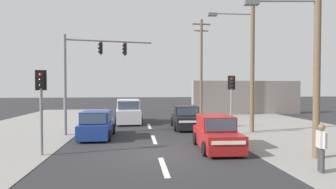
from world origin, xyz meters
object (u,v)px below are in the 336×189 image
Objects in this scene: hatchback_crossing_left at (97,125)px; pedestal_signal_left_kerb at (41,98)px; traffic_signal_mast at (88,66)px; suv_oncoming_near at (128,112)px; sedan_oncoming_mid at (186,118)px; pedestrian_at_kerb at (321,145)px; hatchback_kerbside_parked at (216,134)px; utility_pole_background_right at (201,66)px; pedestal_signal_right_kerb at (231,95)px; utility_pole_foreground_right at (314,41)px; utility_pole_midground_right at (251,45)px.

pedestal_signal_left_kerb is at bearing -114.49° from hatchback_crossing_left.
suv_oncoming_near is (2.26, 5.04, -3.26)m from traffic_signal_mast.
pedestrian_at_kerb reaches higher than sedan_oncoming_mid.
hatchback_crossing_left is (-5.88, 3.47, 0.00)m from hatchback_kerbside_parked.
hatchback_crossing_left is 0.85× the size of sedan_oncoming_mid.
suv_oncoming_near reaches higher than pedestrian_at_kerb.
utility_pole_background_right is 12.89m from traffic_signal_mast.
pedestal_signal_right_kerb is 0.77× the size of suv_oncoming_near.
utility_pole_foreground_right is 0.83× the size of utility_pole_midground_right.
hatchback_kerbside_parked is (-2.00, -3.41, -1.71)m from pedestal_signal_right_kerb.
traffic_signal_mast is at bearing 120.57° from hatchback_crossing_left.
pedestal_signal_left_kerb is 0.82× the size of sedan_oncoming_mid.
utility_pole_foreground_right reaches higher than pedestal_signal_left_kerb.
traffic_signal_mast is (-10.14, 0.42, -1.42)m from utility_pole_midground_right.
sedan_oncoming_mid is (5.68, 2.94, 0.00)m from hatchback_crossing_left.
pedestal_signal_right_kerb is at bearing -44.87° from suv_oncoming_near.
utility_pole_background_right is at bearing 95.15° from utility_pole_midground_right.
hatchback_kerbside_parked is 6.41m from sedan_oncoming_mid.
utility_pole_midground_right is at bearing -84.85° from utility_pole_background_right.
hatchback_kerbside_parked is at bearing -130.01° from utility_pole_midground_right.
pedestal_signal_left_kerb is (-10.31, -13.82, -2.59)m from utility_pole_background_right.
utility_pole_midground_right is at bearing 22.09° from pedestal_signal_left_kerb.
pedestal_signal_left_kerb is at bearing -177.83° from hatchback_kerbside_parked.
utility_pole_foreground_right is 2.43× the size of pedestal_signal_right_kerb.
suv_oncoming_near is at bearing 71.85° from pedestal_signal_left_kerb.
pedestal_signal_right_kerb is 0.96× the size of hatchback_kerbside_parked.
traffic_signal_mast reaches higher than suv_oncoming_near.
utility_pole_foreground_right is 1.87× the size of suv_oncoming_near.
utility_pole_background_right is at bearing 88.94° from pedestrian_at_kerb.
sedan_oncoming_mid is (-3.46, 8.52, -3.98)m from utility_pole_foreground_right.
utility_pole_background_right is 5.85× the size of pedestrian_at_kerb.
hatchback_crossing_left is at bearing -152.63° from sedan_oncoming_mid.
utility_pole_background_right is 17.44m from pedestal_signal_left_kerb.
utility_pole_background_right reaches higher than pedestal_signal_left_kerb.
hatchback_crossing_left is (0.70, -1.18, -3.44)m from traffic_signal_mast.
traffic_signal_mast is 3.68× the size of pedestrian_at_kerb.
pedestal_signal_right_kerb is at bearing -8.25° from traffic_signal_mast.
utility_pole_foreground_right is 5.56m from hatchback_kerbside_parked.
sedan_oncoming_mid is (-0.20, 6.41, 0.00)m from hatchback_kerbside_parked.
utility_pole_midground_right reaches higher than traffic_signal_mast.
suv_oncoming_near reaches higher than sedan_oncoming_mid.
pedestal_signal_right_kerb is 1.00× the size of pedestal_signal_left_kerb.
utility_pole_midground_right is 7.37m from hatchback_kerbside_parked.
pedestal_signal_left_kerb is (-1.01, -4.94, -1.73)m from traffic_signal_mast.
traffic_signal_mast is at bearing 171.75° from pedestal_signal_right_kerb.
pedestal_signal_left_kerb reaches higher than pedestrian_at_kerb.
sedan_oncoming_mid is 0.93× the size of suv_oncoming_near.
utility_pole_foreground_right is 2.01× the size of sedan_oncoming_mid.
sedan_oncoming_mid is 2.65× the size of pedestrian_at_kerb.
hatchback_crossing_left is (1.71, 3.76, -1.71)m from pedestal_signal_left_kerb.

